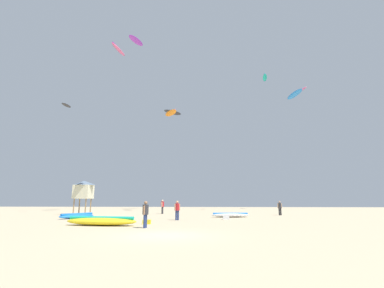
{
  "coord_description": "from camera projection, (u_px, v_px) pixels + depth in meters",
  "views": [
    {
      "loc": [
        2.48,
        -14.57,
        1.72
      ],
      "look_at": [
        0.0,
        21.2,
        8.75
      ],
      "focal_mm": 26.81,
      "sensor_mm": 36.0,
      "label": 1
    }
  ],
  "objects": [
    {
      "name": "person_right",
      "position": [
        280.0,
        207.0,
        33.11
      ],
      "size": [
        0.53,
        0.37,
        1.62
      ],
      "rotation": [
        0.0,
        0.0,
        1.76
      ],
      "color": "black",
      "rests_on": "ground"
    },
    {
      "name": "kite_grounded_far",
      "position": [
        101.0,
        221.0,
        19.71
      ],
      "size": [
        5.26,
        2.04,
        0.63
      ],
      "color": "yellow",
      "rests_on": "ground"
    },
    {
      "name": "kite_aloft_0",
      "position": [
        265.0,
        78.0,
        52.95
      ],
      "size": [
        1.62,
        3.28,
        0.78
      ],
      "color": "#19B29E"
    },
    {
      "name": "kite_aloft_2",
      "position": [
        173.0,
        112.0,
        56.87
      ],
      "size": [
        3.75,
        3.94,
        0.78
      ],
      "color": "#2D2D33"
    },
    {
      "name": "kite_aloft_4",
      "position": [
        66.0,
        105.0,
        43.99
      ],
      "size": [
        0.85,
        2.27,
        0.34
      ],
      "color": "#2D2D33"
    },
    {
      "name": "kite_aloft_1",
      "position": [
        171.0,
        113.0,
        49.0
      ],
      "size": [
        3.03,
        3.75,
        0.85
      ],
      "color": "orange"
    },
    {
      "name": "lifeguard_tower",
      "position": [
        84.0,
        189.0,
        36.39
      ],
      "size": [
        2.3,
        2.3,
        4.15
      ],
      "color": "#8C704C",
      "rests_on": "ground"
    },
    {
      "name": "gear_bag",
      "position": [
        147.0,
        222.0,
        20.85
      ],
      "size": [
        0.56,
        0.36,
        0.32
      ],
      "primitive_type": "cube",
      "color": "yellow",
      "rests_on": "ground"
    },
    {
      "name": "kite_aloft_7",
      "position": [
        136.0,
        41.0,
        33.02
      ],
      "size": [
        1.61,
        2.58,
        0.5
      ],
      "color": "purple"
    },
    {
      "name": "person_foreground",
      "position": [
        145.0,
        212.0,
        18.1
      ],
      "size": [
        0.38,
        0.54,
        1.66
      ],
      "rotation": [
        0.0,
        0.0,
        2.94
      ],
      "color": "navy",
      "rests_on": "ground"
    },
    {
      "name": "person_midground",
      "position": [
        162.0,
        206.0,
        36.54
      ],
      "size": [
        0.4,
        0.58,
        1.76
      ],
      "rotation": [
        0.0,
        0.0,
        2.96
      ],
      "color": "#2D2D33",
      "rests_on": "ground"
    },
    {
      "name": "cooler_box",
      "position": [
        226.0,
        218.0,
        25.82
      ],
      "size": [
        0.56,
        0.36,
        0.32
      ],
      "primitive_type": "cube",
      "color": "white",
      "rests_on": "ground"
    },
    {
      "name": "kite_aloft_6",
      "position": [
        301.0,
        91.0,
        57.05
      ],
      "size": [
        2.09,
        3.91,
        0.94
      ],
      "color": "#E5598C"
    },
    {
      "name": "ground_plane",
      "position": [
        162.0,
        236.0,
        14.1
      ],
      "size": [
        120.0,
        120.0,
        0.0
      ],
      "primitive_type": "plane",
      "color": "#C6B28C"
    },
    {
      "name": "kite_grounded_near",
      "position": [
        77.0,
        216.0,
        27.48
      ],
      "size": [
        2.63,
        4.19,
        0.52
      ],
      "color": "blue",
      "rests_on": "ground"
    },
    {
      "name": "kite_aloft_3",
      "position": [
        295.0,
        94.0,
        34.95
      ],
      "size": [
        1.57,
        3.66,
        0.43
      ],
      "color": "blue"
    },
    {
      "name": "kite_aloft_5",
      "position": [
        118.0,
        49.0,
        48.26
      ],
      "size": [
        1.9,
        4.55,
        1.05
      ],
      "color": "#E5598C"
    },
    {
      "name": "kite_grounded_mid",
      "position": [
        230.0,
        215.0,
        29.02
      ],
      "size": [
        3.9,
        1.38,
        0.48
      ],
      "color": "white",
      "rests_on": "ground"
    },
    {
      "name": "person_left",
      "position": [
        177.0,
        209.0,
        25.16
      ],
      "size": [
        0.48,
        0.38,
        1.66
      ],
      "rotation": [
        0.0,
        0.0,
        2.15
      ],
      "color": "navy",
      "rests_on": "ground"
    }
  ]
}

